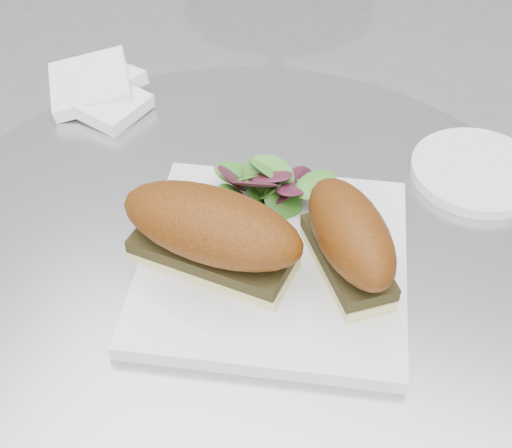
# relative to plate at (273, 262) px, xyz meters

# --- Properties ---
(table) EXTENTS (0.70, 0.70, 0.73)m
(table) POSITION_rel_plate_xyz_m (-0.04, 0.01, -0.25)
(table) COLOR #B2B4BA
(table) RESTS_ON ground
(plate) EXTENTS (0.31, 0.31, 0.02)m
(plate) POSITION_rel_plate_xyz_m (0.00, 0.00, 0.00)
(plate) COLOR white
(plate) RESTS_ON table
(sandwich_left) EXTENTS (0.18, 0.09, 0.08)m
(sandwich_left) POSITION_rel_plate_xyz_m (-0.05, -0.03, 0.05)
(sandwich_left) COLOR #EDE094
(sandwich_left) RESTS_ON plate
(sandwich_right) EXTENTS (0.14, 0.15, 0.08)m
(sandwich_right) POSITION_rel_plate_xyz_m (0.07, 0.01, 0.05)
(sandwich_right) COLOR #EDE094
(sandwich_right) RESTS_ON plate
(salad) EXTENTS (0.11, 0.11, 0.05)m
(salad) POSITION_rel_plate_xyz_m (-0.03, 0.08, 0.03)
(salad) COLOR #42912F
(salad) RESTS_ON plate
(napkin) EXTENTS (0.16, 0.16, 0.02)m
(napkin) POSITION_rel_plate_xyz_m (-0.30, 0.18, 0.00)
(napkin) COLOR white
(napkin) RESTS_ON table
(saucer) EXTENTS (0.15, 0.15, 0.01)m
(saucer) POSITION_rel_plate_xyz_m (0.16, 0.22, -0.00)
(saucer) COLOR white
(saucer) RESTS_ON table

